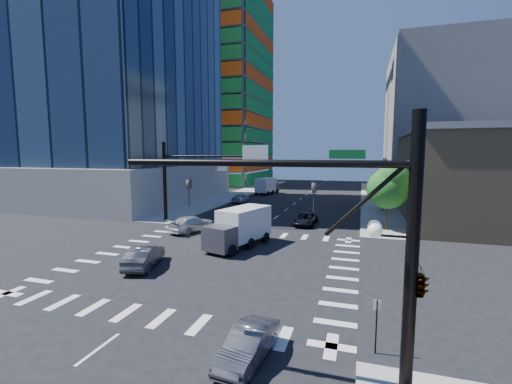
% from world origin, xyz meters
% --- Properties ---
extents(ground, '(160.00, 160.00, 0.00)m').
position_xyz_m(ground, '(0.00, 0.00, 0.00)').
color(ground, black).
rests_on(ground, ground).
extents(road_markings, '(20.00, 20.00, 0.01)m').
position_xyz_m(road_markings, '(0.00, 0.00, 0.01)').
color(road_markings, silver).
rests_on(road_markings, ground).
extents(sidewalk_ne, '(5.00, 60.00, 0.15)m').
position_xyz_m(sidewalk_ne, '(12.50, 40.00, 0.07)').
color(sidewalk_ne, '#97968F').
rests_on(sidewalk_ne, ground).
extents(sidewalk_nw, '(5.00, 60.00, 0.15)m').
position_xyz_m(sidewalk_nw, '(-12.50, 40.00, 0.07)').
color(sidewalk_nw, '#97968F').
rests_on(sidewalk_nw, ground).
extents(construction_building, '(25.16, 34.50, 70.60)m').
position_xyz_m(construction_building, '(-27.41, 61.93, 24.61)').
color(construction_building, slate).
rests_on(construction_building, ground).
extents(commercial_building, '(20.50, 22.50, 10.60)m').
position_xyz_m(commercial_building, '(25.00, 22.00, 5.31)').
color(commercial_building, '#948056').
rests_on(commercial_building, ground).
extents(bg_building_ne, '(24.00, 30.00, 28.00)m').
position_xyz_m(bg_building_ne, '(27.00, 55.00, 14.00)').
color(bg_building_ne, slate).
rests_on(bg_building_ne, ground).
extents(signal_mast_se, '(10.51, 2.48, 9.00)m').
position_xyz_m(signal_mast_se, '(10.60, -11.50, 5.01)').
color(signal_mast_se, black).
rests_on(signal_mast_se, sidewalk_se).
extents(signal_mast_nw, '(10.20, 0.40, 9.00)m').
position_xyz_m(signal_mast_nw, '(-10.00, 11.50, 5.49)').
color(signal_mast_nw, black).
rests_on(signal_mast_nw, sidewalk_nw).
extents(tree_south, '(4.16, 4.16, 6.82)m').
position_xyz_m(tree_south, '(12.63, 13.90, 4.69)').
color(tree_south, '#382316').
rests_on(tree_south, sidewalk_ne).
extents(tree_north, '(3.54, 3.52, 5.78)m').
position_xyz_m(tree_north, '(12.93, 25.90, 3.99)').
color(tree_north, '#382316').
rests_on(tree_north, sidewalk_ne).
extents(no_parking_sign, '(0.30, 0.06, 2.20)m').
position_xyz_m(no_parking_sign, '(10.70, -9.00, 1.38)').
color(no_parking_sign, black).
rests_on(no_parking_sign, ground).
extents(car_nb_right, '(1.69, 3.87, 1.24)m').
position_xyz_m(car_nb_right, '(6.02, -10.88, 0.62)').
color(car_nb_right, '#4E4D52').
rests_on(car_nb_right, ground).
extents(car_nb_far, '(2.26, 4.76, 1.31)m').
position_xyz_m(car_nb_far, '(4.20, 14.49, 0.66)').
color(car_nb_far, black).
rests_on(car_nb_far, ground).
extents(car_sb_near, '(3.77, 5.77, 1.55)m').
position_xyz_m(car_sb_near, '(-6.30, 8.05, 0.78)').
color(car_sb_near, silver).
rests_on(car_sb_near, ground).
extents(car_sb_mid, '(1.86, 4.34, 1.46)m').
position_xyz_m(car_sb_mid, '(-8.50, 28.60, 0.73)').
color(car_sb_mid, '#AAACB2').
rests_on(car_sb_mid, ground).
extents(car_sb_cross, '(2.77, 4.83, 1.50)m').
position_xyz_m(car_sb_cross, '(-4.33, -2.76, 0.75)').
color(car_sb_cross, '#434246').
rests_on(car_sb_cross, ground).
extents(box_truck_near, '(4.21, 6.63, 3.23)m').
position_xyz_m(box_truck_near, '(0.16, 3.82, 1.43)').
color(box_truck_near, black).
rests_on(box_truck_near, ground).
extents(box_truck_far, '(3.39, 6.25, 3.12)m').
position_xyz_m(box_truck_far, '(-7.41, 41.12, 1.38)').
color(box_truck_far, black).
rests_on(box_truck_far, ground).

